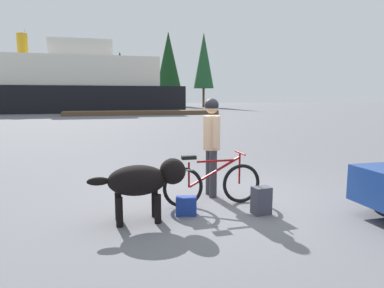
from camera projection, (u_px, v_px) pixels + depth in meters
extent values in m
plane|color=slate|center=(221.00, 199.00, 6.15)|extent=(160.00, 160.00, 0.00)
torus|color=black|center=(241.00, 183.00, 5.92)|extent=(0.68, 0.06, 0.68)
torus|color=black|center=(183.00, 188.00, 5.65)|extent=(0.68, 0.06, 0.68)
cube|color=maroon|center=(216.00, 161.00, 5.74)|extent=(0.66, 0.03, 0.03)
cube|color=maroon|center=(215.00, 172.00, 5.76)|extent=(0.89, 0.03, 0.49)
cylinder|color=maroon|center=(189.00, 175.00, 5.65)|extent=(0.03, 0.03, 0.42)
cylinder|color=maroon|center=(240.00, 169.00, 5.87)|extent=(0.03, 0.03, 0.52)
cube|color=black|center=(189.00, 158.00, 5.61)|extent=(0.24, 0.10, 0.06)
cylinder|color=maroon|center=(240.00, 153.00, 5.83)|extent=(0.03, 0.44, 0.03)
cube|color=slate|center=(182.00, 170.00, 5.60)|extent=(0.36, 0.14, 0.02)
cylinder|color=#333338|center=(209.00, 171.00, 6.42)|extent=(0.14, 0.14, 0.87)
cylinder|color=#333338|center=(213.00, 174.00, 6.21)|extent=(0.14, 0.14, 0.87)
cylinder|color=#D8B28C|center=(211.00, 133.00, 6.21)|extent=(0.32, 0.32, 0.62)
cylinder|color=#D8B28C|center=(208.00, 130.00, 6.42)|extent=(0.09, 0.09, 0.54)
cylinder|color=#D8B28C|center=(215.00, 132.00, 6.00)|extent=(0.09, 0.09, 0.54)
sphere|color=tan|center=(212.00, 107.00, 6.15)|extent=(0.24, 0.24, 0.24)
sphere|color=black|center=(212.00, 105.00, 6.15)|extent=(0.25, 0.25, 0.25)
ellipsoid|color=black|center=(137.00, 180.00, 4.99)|extent=(0.86, 0.52, 0.44)
sphere|color=black|center=(173.00, 171.00, 5.10)|extent=(0.39, 0.39, 0.39)
ellipsoid|color=black|center=(98.00, 181.00, 4.84)|extent=(0.32, 0.12, 0.12)
cylinder|color=black|center=(155.00, 203.00, 5.25)|extent=(0.10, 0.10, 0.43)
cylinder|color=black|center=(158.00, 209.00, 4.97)|extent=(0.10, 0.10, 0.43)
cylinder|color=black|center=(118.00, 206.00, 5.11)|extent=(0.10, 0.10, 0.43)
cylinder|color=black|center=(119.00, 212.00, 4.84)|extent=(0.10, 0.10, 0.43)
cube|color=#3F3F4C|center=(261.00, 200.00, 5.36)|extent=(0.30, 0.23, 0.44)
cube|color=navy|center=(186.00, 206.00, 5.33)|extent=(0.36, 0.26, 0.29)
cube|color=brown|center=(143.00, 113.00, 33.18)|extent=(14.75, 2.22, 0.40)
cube|color=black|center=(58.00, 99.00, 38.68)|extent=(27.73, 8.22, 2.89)
cube|color=silver|center=(57.00, 72.00, 38.25)|extent=(22.18, 6.91, 3.20)
cube|color=silver|center=(82.00, 50.00, 38.60)|extent=(6.65, 4.93, 1.80)
cylinder|color=#BF8C19|center=(22.00, 45.00, 37.01)|extent=(1.10, 1.10, 2.40)
ellipsoid|color=silver|center=(30.00, 107.00, 41.35)|extent=(7.02, 1.97, 0.90)
cylinder|color=#B2B2B7|center=(27.00, 67.00, 40.68)|extent=(0.14, 0.14, 8.62)
cylinder|color=#B2B2B7|center=(19.00, 93.00, 40.85)|extent=(3.16, 0.10, 0.10)
cylinder|color=#4C331E|center=(121.00, 100.00, 53.28)|extent=(0.49, 0.49, 2.26)
cone|color=#143819|center=(120.00, 72.00, 52.69)|extent=(3.75, 3.75, 6.23)
cylinder|color=#4C331E|center=(204.00, 98.00, 54.17)|extent=(0.37, 0.37, 3.00)
cone|color=#1E4C28|center=(204.00, 60.00, 53.36)|extent=(3.18, 3.18, 8.56)
cylinder|color=#4C331E|center=(169.00, 97.00, 60.85)|extent=(0.44, 0.44, 3.24)
cone|color=#143819|center=(168.00, 60.00, 59.95)|extent=(4.32, 4.32, 9.66)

